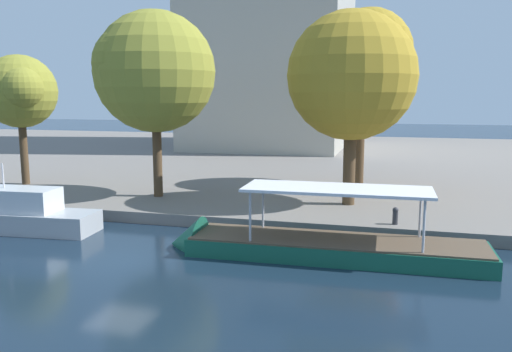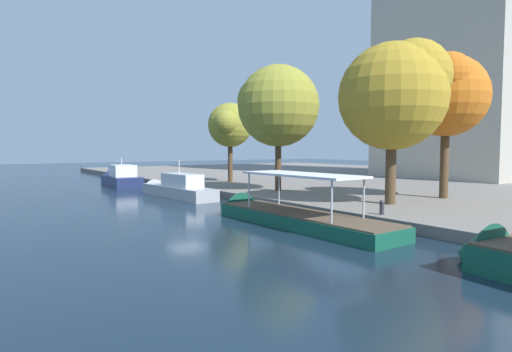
% 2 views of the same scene
% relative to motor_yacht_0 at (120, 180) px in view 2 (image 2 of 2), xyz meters
% --- Properties ---
extents(ground_plane, '(220.00, 220.00, 0.00)m').
position_rel_motor_yacht_0_xyz_m(ground_plane, '(23.22, -2.49, -0.69)').
color(ground_plane, '#142333').
extents(dock_promenade, '(120.00, 55.00, 0.62)m').
position_rel_motor_yacht_0_xyz_m(dock_promenade, '(23.22, 31.00, -0.38)').
color(dock_promenade, slate).
rests_on(dock_promenade, ground_plane).
extents(motor_yacht_0, '(9.07, 3.39, 4.34)m').
position_rel_motor_yacht_0_xyz_m(motor_yacht_0, '(0.00, 0.00, 0.00)').
color(motor_yacht_0, navy).
rests_on(motor_yacht_0, ground_plane).
extents(motor_yacht_1, '(10.97, 3.02, 4.16)m').
position_rel_motor_yacht_0_xyz_m(motor_yacht_1, '(14.41, 0.55, -0.10)').
color(motor_yacht_1, '#9EA3A8').
rests_on(motor_yacht_1, ground_plane).
extents(tour_boat_2, '(13.59, 3.16, 4.18)m').
position_rel_motor_yacht_0_xyz_m(tour_boat_2, '(30.61, 0.39, -0.45)').
color(tour_boat_2, '#14513D').
rests_on(tour_boat_2, ground_plane).
extents(mooring_bollard_0, '(0.28, 0.28, 0.83)m').
position_rel_motor_yacht_0_xyz_m(mooring_bollard_0, '(34.05, 4.36, 0.37)').
color(mooring_bollard_0, '#2D2D33').
rests_on(mooring_bollard_0, dock_promenade).
extents(tree_0, '(4.98, 4.98, 8.82)m').
position_rel_motor_yacht_0_xyz_m(tree_0, '(9.36, 9.48, 6.24)').
color(tree_0, '#4C3823').
rests_on(tree_0, dock_promenade).
extents(tree_1, '(6.05, 6.05, 10.67)m').
position_rel_motor_yacht_0_xyz_m(tree_1, '(31.69, 14.48, 7.67)').
color(tree_1, '#4C3823').
rests_on(tree_1, dock_promenade).
extents(tree_2, '(7.15, 7.15, 11.04)m').
position_rel_motor_yacht_0_xyz_m(tree_2, '(19.89, 7.59, 7.40)').
color(tree_2, '#4C3823').
rests_on(tree_2, dock_promenade).
extents(tree_4, '(7.08, 7.08, 10.90)m').
position_rel_motor_yacht_0_xyz_m(tree_4, '(31.73, 8.68, 7.42)').
color(tree_4, '#4C3823').
rests_on(tree_4, dock_promenade).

